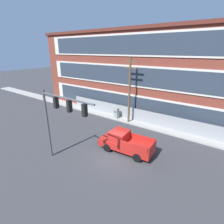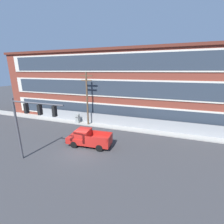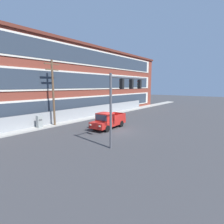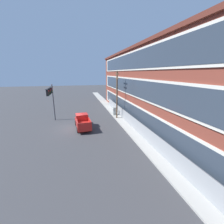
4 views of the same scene
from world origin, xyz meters
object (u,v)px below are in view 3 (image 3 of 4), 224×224
(traffic_signal_mast, at_px, (123,93))
(pickup_truck_red, at_px, (108,121))
(electrical_cabinet, at_px, (39,122))
(utility_pole_near_corner, at_px, (53,91))

(traffic_signal_mast, height_order, pickup_truck_red, traffic_signal_mast)
(pickup_truck_red, distance_m, electrical_cabinet, 8.34)
(traffic_signal_mast, relative_size, pickup_truck_red, 1.17)
(pickup_truck_red, height_order, utility_pole_near_corner, utility_pole_near_corner)
(traffic_signal_mast, height_order, utility_pole_near_corner, utility_pole_near_corner)
(utility_pole_near_corner, height_order, electrical_cabinet, utility_pole_near_corner)
(traffic_signal_mast, xyz_separation_m, pickup_truck_red, (3.34, 4.57, -3.61))
(pickup_truck_red, xyz_separation_m, utility_pole_near_corner, (-3.36, 6.26, 3.65))
(traffic_signal_mast, bearing_deg, utility_pole_near_corner, 90.14)
(electrical_cabinet, bearing_deg, pickup_truck_red, -49.63)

